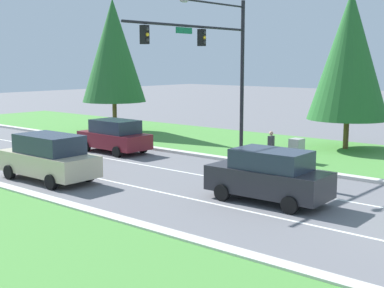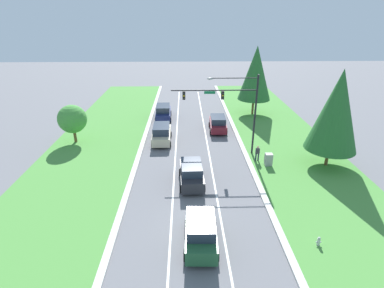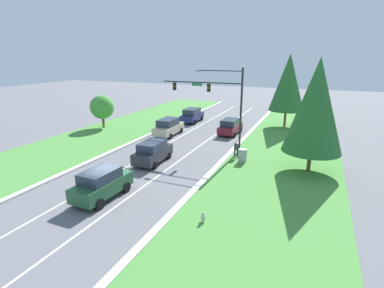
{
  "view_description": "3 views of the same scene",
  "coord_description": "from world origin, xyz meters",
  "px_view_note": "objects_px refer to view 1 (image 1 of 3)",
  "views": [
    {
      "loc": [
        -17.09,
        -4.07,
        5.27
      ],
      "look_at": [
        1.13,
        11.56,
        1.56
      ],
      "focal_mm": 50.0,
      "sensor_mm": 36.0,
      "label": 1
    },
    {
      "loc": [
        -0.74,
        -16.3,
        13.78
      ],
      "look_at": [
        -0.03,
        12.42,
        1.25
      ],
      "focal_mm": 28.0,
      "sensor_mm": 36.0,
      "label": 2
    },
    {
      "loc": [
        13.25,
        -16.07,
        9.46
      ],
      "look_at": [
        2.39,
        9.63,
        1.25
      ],
      "focal_mm": 28.0,
      "sensor_mm": 36.0,
      "label": 3
    }
  ],
  "objects_px": {
    "charcoal_suv": "(269,175)",
    "champagne_suv": "(49,157)",
    "burgundy_suv": "(114,136)",
    "conifer_far_right_tree": "(113,51)",
    "conifer_near_right_tree": "(349,55)",
    "traffic_signal_mast": "(214,55)",
    "pedestrian": "(271,145)",
    "utility_cabinet": "(296,151)"
  },
  "relations": [
    {
      "from": "charcoal_suv",
      "to": "champagne_suv",
      "type": "bearing_deg",
      "value": 106.68
    },
    {
      "from": "burgundy_suv",
      "to": "conifer_far_right_tree",
      "type": "bearing_deg",
      "value": 50.29
    },
    {
      "from": "burgundy_suv",
      "to": "conifer_near_right_tree",
      "type": "bearing_deg",
      "value": -43.99
    },
    {
      "from": "traffic_signal_mast",
      "to": "charcoal_suv",
      "type": "bearing_deg",
      "value": -125.14
    },
    {
      "from": "champagne_suv",
      "to": "pedestrian",
      "type": "height_order",
      "value": "champagne_suv"
    },
    {
      "from": "champagne_suv",
      "to": "conifer_near_right_tree",
      "type": "relative_size",
      "value": 0.54
    },
    {
      "from": "conifer_near_right_tree",
      "to": "conifer_far_right_tree",
      "type": "bearing_deg",
      "value": 102.96
    },
    {
      "from": "pedestrian",
      "to": "utility_cabinet",
      "type": "bearing_deg",
      "value": 125.02
    },
    {
      "from": "traffic_signal_mast",
      "to": "champagne_suv",
      "type": "xyz_separation_m",
      "value": [
        -7.45,
        3.51,
        -4.57
      ]
    },
    {
      "from": "utility_cabinet",
      "to": "conifer_near_right_tree",
      "type": "relative_size",
      "value": 0.14
    },
    {
      "from": "charcoal_suv",
      "to": "utility_cabinet",
      "type": "bearing_deg",
      "value": 20.26
    },
    {
      "from": "traffic_signal_mast",
      "to": "conifer_near_right_tree",
      "type": "xyz_separation_m",
      "value": [
        9.13,
        -2.92,
        0.03
      ]
    },
    {
      "from": "champagne_suv",
      "to": "pedestrian",
      "type": "xyz_separation_m",
      "value": [
        9.99,
        -5.31,
        -0.11
      ]
    },
    {
      "from": "champagne_suv",
      "to": "charcoal_suv",
      "type": "bearing_deg",
      "value": -72.09
    },
    {
      "from": "traffic_signal_mast",
      "to": "conifer_far_right_tree",
      "type": "relative_size",
      "value": 0.87
    },
    {
      "from": "champagne_suv",
      "to": "utility_cabinet",
      "type": "xyz_separation_m",
      "value": [
        10.87,
        -6.32,
        -0.4
      ]
    },
    {
      "from": "burgundy_suv",
      "to": "pedestrian",
      "type": "relative_size",
      "value": 2.74
    },
    {
      "from": "traffic_signal_mast",
      "to": "utility_cabinet",
      "type": "relative_size",
      "value": 6.61
    },
    {
      "from": "utility_cabinet",
      "to": "pedestrian",
      "type": "height_order",
      "value": "pedestrian"
    },
    {
      "from": "champagne_suv",
      "to": "conifer_far_right_tree",
      "type": "relative_size",
      "value": 0.52
    },
    {
      "from": "burgundy_suv",
      "to": "champagne_suv",
      "type": "bearing_deg",
      "value": -151.59
    },
    {
      "from": "champagne_suv",
      "to": "pedestrian",
      "type": "relative_size",
      "value": 3.0
    },
    {
      "from": "traffic_signal_mast",
      "to": "charcoal_suv",
      "type": "xyz_separation_m",
      "value": [
        -4.2,
        -5.97,
        -4.59
      ]
    },
    {
      "from": "pedestrian",
      "to": "traffic_signal_mast",
      "type": "bearing_deg",
      "value": -41.36
    },
    {
      "from": "charcoal_suv",
      "to": "conifer_near_right_tree",
      "type": "bearing_deg",
      "value": 10.66
    },
    {
      "from": "champagne_suv",
      "to": "burgundy_suv",
      "type": "height_order",
      "value": "champagne_suv"
    },
    {
      "from": "charcoal_suv",
      "to": "utility_cabinet",
      "type": "xyz_separation_m",
      "value": [
        7.62,
        3.16,
        -0.38
      ]
    },
    {
      "from": "champagne_suv",
      "to": "utility_cabinet",
      "type": "distance_m",
      "value": 12.58
    },
    {
      "from": "pedestrian",
      "to": "conifer_far_right_tree",
      "type": "distance_m",
      "value": 16.51
    },
    {
      "from": "traffic_signal_mast",
      "to": "conifer_far_right_tree",
      "type": "height_order",
      "value": "conifer_far_right_tree"
    },
    {
      "from": "traffic_signal_mast",
      "to": "utility_cabinet",
      "type": "bearing_deg",
      "value": -39.45
    },
    {
      "from": "champagne_suv",
      "to": "burgundy_suv",
      "type": "distance_m",
      "value": 7.74
    },
    {
      "from": "charcoal_suv",
      "to": "burgundy_suv",
      "type": "relative_size",
      "value": 1.02
    },
    {
      "from": "champagne_suv",
      "to": "conifer_far_right_tree",
      "type": "height_order",
      "value": "conifer_far_right_tree"
    },
    {
      "from": "pedestrian",
      "to": "conifer_far_right_tree",
      "type": "height_order",
      "value": "conifer_far_right_tree"
    },
    {
      "from": "charcoal_suv",
      "to": "utility_cabinet",
      "type": "relative_size",
      "value": 3.65
    },
    {
      "from": "burgundy_suv",
      "to": "conifer_near_right_tree",
      "type": "distance_m",
      "value": 14.61
    },
    {
      "from": "charcoal_suv",
      "to": "pedestrian",
      "type": "height_order",
      "value": "charcoal_suv"
    },
    {
      "from": "utility_cabinet",
      "to": "conifer_far_right_tree",
      "type": "bearing_deg",
      "value": 83.4
    },
    {
      "from": "champagne_suv",
      "to": "charcoal_suv",
      "type": "xyz_separation_m",
      "value": [
        3.25,
        -9.48,
        -0.03
      ]
    },
    {
      "from": "champagne_suv",
      "to": "conifer_far_right_tree",
      "type": "xyz_separation_m",
      "value": [
        12.78,
        10.14,
        5.02
      ]
    },
    {
      "from": "conifer_far_right_tree",
      "to": "pedestrian",
      "type": "bearing_deg",
      "value": -100.22
    }
  ]
}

